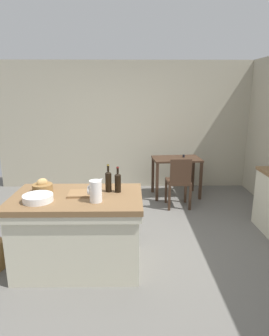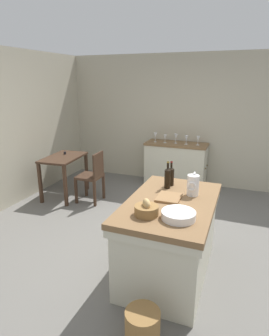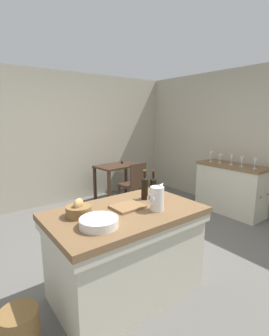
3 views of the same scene
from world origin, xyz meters
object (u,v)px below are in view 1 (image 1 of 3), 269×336
wash_bowl (38,198)px  cutting_board (82,194)px  wooden_chair (179,181)px  wine_bottle_dark (118,182)px  wine_bottle_amber (108,181)px  bread_basket (43,187)px  writing_desk (176,164)px  island_table (78,229)px  pitcher (96,191)px

wash_bowl → cutting_board: (0.42, 0.20, -0.02)m
wooden_chair → wine_bottle_dark: wine_bottle_dark is taller
wine_bottle_dark → wine_bottle_amber: (-0.11, 0.01, 0.01)m
wash_bowl → bread_basket: size_ratio=1.39×
writing_desk → bread_basket: (-1.89, -2.25, 0.29)m
writing_desk → island_table: bearing=-121.8°
cutting_board → wine_bottle_amber: bearing=18.6°
pitcher → wash_bowl: (-0.61, 0.02, -0.08)m
wooden_chair → writing_desk: bearing=85.8°
writing_desk → wine_bottle_amber: wine_bottle_amber is taller
pitcher → wine_bottle_dark: size_ratio=0.91×
writing_desk → wash_bowl: size_ratio=3.00×
bread_basket → wine_bottle_amber: (0.76, 0.00, 0.07)m
writing_desk → pitcher: 2.87m
wine_bottle_amber → pitcher: bearing=-109.3°
pitcher → wine_bottle_dark: bearing=53.9°
pitcher → wine_bottle_amber: bearing=70.7°
island_table → wine_bottle_dark: wine_bottle_dark is taller
bread_basket → wine_bottle_dark: bearing=-0.7°
wine_bottle_dark → wooden_chair: bearing=59.2°
wooden_chair → pitcher: bearing=-121.7°
bread_basket → cutting_board: size_ratio=0.78×
bread_basket → wine_bottle_dark: wine_bottle_dark is taller
cutting_board → wine_bottle_amber: size_ratio=0.90×
wooden_chair → cutting_board: (-1.39, -1.73, 0.39)m
pitcher → wine_bottle_amber: 0.33m
wash_bowl → bread_basket: bearing=97.0°
island_table → cutting_board: cutting_board is taller
writing_desk → pitcher: (-1.25, -2.56, 0.35)m
island_table → bread_basket: bearing=162.0°
bread_basket → island_table: bearing=-18.0°
island_table → wine_bottle_amber: 0.65m
island_table → wash_bowl: size_ratio=4.59×
cutting_board → bread_basket: bearing=168.3°
wooden_chair → island_table: bearing=-129.1°
wash_bowl → wine_bottle_amber: 0.79m
bread_basket → cutting_board: (0.46, -0.10, -0.05)m
writing_desk → cutting_board: 2.76m
pitcher → cutting_board: size_ratio=0.93×
pitcher → bread_basket: (-0.65, 0.31, -0.06)m
writing_desk → wine_bottle_amber: bearing=-116.8°
bread_basket → wine_bottle_dark: size_ratio=0.76×
wooden_chair → wash_bowl: 2.68m
pitcher → wash_bowl: size_ratio=0.86×
writing_desk → cutting_board: (-1.43, -2.35, 0.25)m
cutting_board → wine_bottle_dark: size_ratio=0.98×
writing_desk → cutting_board: cutting_board is taller
wash_bowl → cutting_board: wash_bowl is taller
wash_bowl → wine_bottle_dark: bearing=19.1°
wash_bowl → bread_basket: bread_basket is taller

